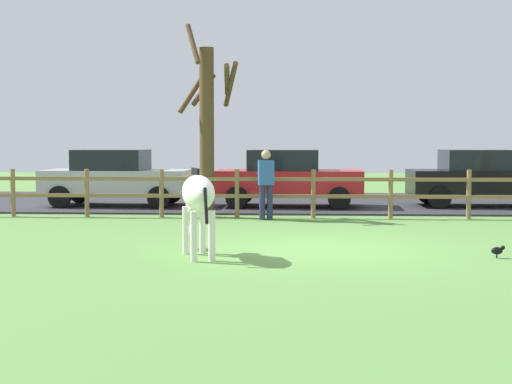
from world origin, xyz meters
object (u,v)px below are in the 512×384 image
Objects in this scene: bare_tree at (207,124)px; parked_car_black at (482,178)px; zebra at (197,199)px; parked_car_silver at (116,177)px; parked_car_red at (288,178)px; visitor_right_of_tree at (266,181)px; crow_on_grass at (498,250)px.

bare_tree is 1.16× the size of parked_car_black.
parked_car_silver reaches higher than zebra.
parked_car_red and parked_car_black have the same top height.
parked_car_black is at bearing 2.22° from parked_car_silver.
parked_car_red is at bearing 81.03° from zebra.
parked_car_red is 3.04m from visitor_right_of_tree.
parked_car_red is (1.34, 8.52, -0.08)m from zebra.
parked_car_silver is at bearing 140.20° from bare_tree.
bare_tree is 2.85× the size of visitor_right_of_tree.
crow_on_grass is 6.72m from visitor_right_of_tree.
parked_car_red is 4.78m from parked_car_silver.
zebra is 8.75× the size of crow_on_grass.
bare_tree is 1.16× the size of parked_car_silver.
bare_tree is 7.91m from parked_car_black.
parked_car_red is at bearing -175.80° from parked_car_black.
parked_car_red is at bearing 51.09° from bare_tree.
crow_on_grass is at bearing -102.43° from parked_car_black.
parked_car_black reaches higher than zebra.
visitor_right_of_tree reaches higher than parked_car_silver.
crow_on_grass is 0.05× the size of parked_car_red.
bare_tree is 6.30m from zebra.
parked_car_black is at bearing 30.22° from visitor_right_of_tree.
parked_car_red is 2.47× the size of visitor_right_of_tree.
visitor_right_of_tree is (-0.47, -3.00, 0.06)m from parked_car_red.
parked_car_silver is 2.46× the size of visitor_right_of_tree.
crow_on_grass is 0.05× the size of parked_car_silver.
visitor_right_of_tree is (0.87, 5.52, -0.02)m from zebra.
crow_on_grass is at bearing -45.82° from parked_car_silver.
parked_car_silver reaches higher than crow_on_grass.
crow_on_grass is 0.05× the size of parked_car_black.
visitor_right_of_tree is (-3.88, 5.43, 0.78)m from crow_on_grass.
visitor_right_of_tree is (4.31, -3.00, 0.06)m from parked_car_silver.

